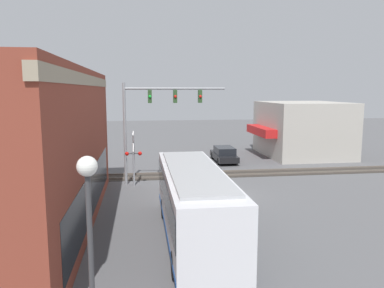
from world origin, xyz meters
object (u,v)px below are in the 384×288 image
at_px(city_bus, 194,201).
at_px(streetlamp, 91,254).
at_px(parked_car_black, 224,155).
at_px(crossing_signal, 134,154).
at_px(pedestrian_near_bus, 218,193).

xyz_separation_m(city_bus, streetlamp, (-8.09, 3.40, 1.37)).
distance_m(city_bus, parked_car_black, 18.63).
bearing_deg(streetlamp, crossing_signal, -1.83).
relative_size(city_bus, parked_car_black, 2.22).
distance_m(streetlamp, pedestrian_near_bus, 13.54).
xyz_separation_m(crossing_signal, pedestrian_near_bus, (-5.88, -4.82, -1.38)).
bearing_deg(streetlamp, city_bus, -22.79).
distance_m(parked_car_black, pedestrian_near_bus, 14.09).
bearing_deg(city_bus, crossing_signal, 15.73).
height_order(crossing_signal, pedestrian_near_bus, crossing_signal).
bearing_deg(crossing_signal, pedestrian_near_bus, -140.70).
bearing_deg(city_bus, streetlamp, 157.21).
height_order(streetlamp, pedestrian_near_bus, streetlamp).
xyz_separation_m(streetlamp, pedestrian_near_bus, (12.22, -5.39, -2.25)).
height_order(city_bus, parked_car_black, city_bus).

